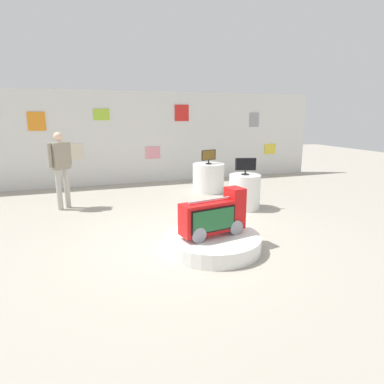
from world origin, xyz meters
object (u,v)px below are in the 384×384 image
(display_pedestal_left_rear, at_px, (208,178))
(shopper_browsing_near_truck, at_px, (61,165))
(tv_on_left_rear, at_px, (209,156))
(main_display_pedestal, at_px, (212,242))
(display_pedestal_center_rear, at_px, (245,192))
(novelty_firetruck_tv, at_px, (214,217))
(tv_on_center_rear, at_px, (246,165))

(display_pedestal_left_rear, height_order, shopper_browsing_near_truck, shopper_browsing_near_truck)
(shopper_browsing_near_truck, bearing_deg, tv_on_left_rear, 8.16)
(main_display_pedestal, height_order, display_pedestal_left_rear, display_pedestal_left_rear)
(main_display_pedestal, distance_m, display_pedestal_center_rear, 2.52)
(novelty_firetruck_tv, bearing_deg, main_display_pedestal, 172.51)
(novelty_firetruck_tv, distance_m, tv_on_left_rear, 4.07)
(shopper_browsing_near_truck, bearing_deg, display_pedestal_center_rear, -18.47)
(main_display_pedestal, relative_size, novelty_firetruck_tv, 1.38)
(display_pedestal_center_rear, height_order, tv_on_center_rear, tv_on_center_rear)
(novelty_firetruck_tv, xyz_separation_m, shopper_browsing_near_truck, (-2.34, 3.25, 0.49))
(shopper_browsing_near_truck, bearing_deg, main_display_pedestal, -54.43)
(main_display_pedestal, xyz_separation_m, display_pedestal_left_rear, (1.44, 3.79, 0.28))
(main_display_pedestal, relative_size, display_pedestal_left_rear, 1.75)
(display_pedestal_center_rear, xyz_separation_m, tv_on_center_rear, (0.00, -0.00, 0.61))
(novelty_firetruck_tv, bearing_deg, shopper_browsing_near_truck, 125.79)
(main_display_pedestal, bearing_deg, display_pedestal_center_rear, 50.67)
(display_pedestal_center_rear, bearing_deg, novelty_firetruck_tv, -128.92)
(tv_on_left_rear, relative_size, tv_on_center_rear, 1.01)
(main_display_pedestal, relative_size, tv_on_center_rear, 3.35)
(tv_on_left_rear, bearing_deg, display_pedestal_left_rear, 72.30)
(novelty_firetruck_tv, relative_size, tv_on_left_rear, 2.40)
(display_pedestal_left_rear, bearing_deg, main_display_pedestal, -110.81)
(tv_on_left_rear, relative_size, shopper_browsing_near_truck, 0.27)
(novelty_firetruck_tv, relative_size, shopper_browsing_near_truck, 0.64)
(tv_on_center_rear, height_order, shopper_browsing_near_truck, shopper_browsing_near_truck)
(display_pedestal_left_rear, bearing_deg, tv_on_center_rear, -85.37)
(main_display_pedestal, relative_size, shopper_browsing_near_truck, 0.89)
(tv_on_center_rear, distance_m, shopper_browsing_near_truck, 4.12)
(main_display_pedestal, height_order, novelty_firetruck_tv, novelty_firetruck_tv)
(tv_on_left_rear, bearing_deg, display_pedestal_center_rear, -85.34)
(tv_on_left_rear, height_order, shopper_browsing_near_truck, shopper_browsing_near_truck)
(novelty_firetruck_tv, bearing_deg, tv_on_center_rear, 51.00)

